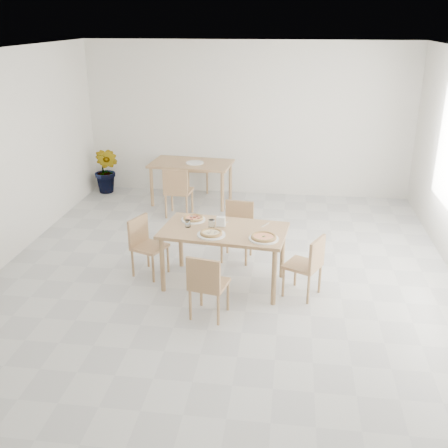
# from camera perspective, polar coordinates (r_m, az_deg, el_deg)

# --- Properties ---
(main_table) EXTENTS (1.60, 1.02, 0.75)m
(main_table) POSITION_cam_1_polar(r_m,az_deg,el_deg) (6.44, 0.00, -1.24)
(main_table) COLOR #A77E56
(main_table) RESTS_ON ground
(chair_south) EXTENTS (0.46, 0.46, 0.78)m
(chair_south) POSITION_cam_1_polar(r_m,az_deg,el_deg) (5.79, -1.89, -6.38)
(chair_south) COLOR tan
(chair_south) RESTS_ON ground
(chair_north) EXTENTS (0.44, 0.44, 0.80)m
(chair_north) POSITION_cam_1_polar(r_m,az_deg,el_deg) (7.26, 1.52, -0.25)
(chair_north) COLOR tan
(chair_north) RESTS_ON ground
(chair_west) EXTENTS (0.50, 0.50, 0.77)m
(chair_west) POSITION_cam_1_polar(r_m,az_deg,el_deg) (6.88, -8.60, -1.94)
(chair_west) COLOR tan
(chair_west) RESTS_ON ground
(chair_east) EXTENTS (0.51, 0.51, 0.78)m
(chair_east) POSITION_cam_1_polar(r_m,az_deg,el_deg) (6.32, 9.18, -4.16)
(chair_east) COLOR tan
(chair_east) RESTS_ON ground
(plate_margherita) EXTENTS (0.35, 0.35, 0.02)m
(plate_margherita) POSITION_cam_1_polar(r_m,az_deg,el_deg) (6.13, 4.34, -1.60)
(plate_margherita) COLOR white
(plate_margherita) RESTS_ON main_table
(plate_mushroom) EXTENTS (0.34, 0.34, 0.02)m
(plate_mushroom) POSITION_cam_1_polar(r_m,az_deg,el_deg) (6.22, -1.39, -1.17)
(plate_mushroom) COLOR white
(plate_mushroom) RESTS_ON main_table
(plate_pepperoni) EXTENTS (0.31, 0.31, 0.02)m
(plate_pepperoni) POSITION_cam_1_polar(r_m,az_deg,el_deg) (6.69, -3.36, 0.48)
(plate_pepperoni) COLOR white
(plate_pepperoni) RESTS_ON main_table
(pizza_margherita) EXTENTS (0.37, 0.37, 0.03)m
(pizza_margherita) POSITION_cam_1_polar(r_m,az_deg,el_deg) (6.12, 4.34, -1.41)
(pizza_margherita) COLOR tan
(pizza_margherita) RESTS_ON plate_margherita
(pizza_mushroom) EXTENTS (0.32, 0.32, 0.03)m
(pizza_mushroom) POSITION_cam_1_polar(r_m,az_deg,el_deg) (6.22, -1.40, -0.97)
(pizza_mushroom) COLOR tan
(pizza_mushroom) RESTS_ON plate_mushroom
(pizza_pepperoni) EXTENTS (0.31, 0.31, 0.03)m
(pizza_pepperoni) POSITION_cam_1_polar(r_m,az_deg,el_deg) (6.68, -3.37, 0.67)
(pizza_pepperoni) COLOR tan
(pizza_pepperoni) RESTS_ON plate_pepperoni
(tumbler_a) EXTENTS (0.08, 0.08, 0.10)m
(tumbler_a) POSITION_cam_1_polar(r_m,az_deg,el_deg) (6.44, -1.36, 0.05)
(tumbler_a) COLOR white
(tumbler_a) RESTS_ON main_table
(tumbler_b) EXTENTS (0.07, 0.07, 0.09)m
(tumbler_b) POSITION_cam_1_polar(r_m,az_deg,el_deg) (6.47, -3.97, 0.06)
(tumbler_b) COLOR white
(tumbler_b) RESTS_ON main_table
(napkin_holder) EXTENTS (0.12, 0.06, 0.13)m
(napkin_holder) POSITION_cam_1_polar(r_m,az_deg,el_deg) (6.45, -0.35, 0.21)
(napkin_holder) COLOR silver
(napkin_holder) RESTS_ON main_table
(fork_a) EXTENTS (0.10, 0.15, 0.01)m
(fork_a) POSITION_cam_1_polar(r_m,az_deg,el_deg) (6.55, 4.51, -0.09)
(fork_a) COLOR silver
(fork_a) RESTS_ON main_table
(fork_b) EXTENTS (0.09, 0.17, 0.01)m
(fork_b) POSITION_cam_1_polar(r_m,az_deg,el_deg) (6.56, 0.02, 0.01)
(fork_b) COLOR silver
(fork_b) RESTS_ON main_table
(second_table) EXTENTS (1.49, 0.94, 0.75)m
(second_table) POSITION_cam_1_polar(r_m,az_deg,el_deg) (9.42, -3.58, 6.17)
(second_table) COLOR tan
(second_table) RESTS_ON ground
(chair_back_s) EXTENTS (0.45, 0.45, 0.85)m
(chair_back_s) POSITION_cam_1_polar(r_m,az_deg,el_deg) (8.77, -5.09, 3.81)
(chair_back_s) COLOR tan
(chair_back_s) RESTS_ON ground
(chair_back_n) EXTENTS (0.43, 0.43, 0.86)m
(chair_back_n) POSITION_cam_1_polar(r_m,az_deg,el_deg) (10.22, -2.66, 6.51)
(chair_back_n) COLOR tan
(chair_back_n) RESTS_ON ground
(plate_empty) EXTENTS (0.31, 0.31, 0.02)m
(plate_empty) POSITION_cam_1_polar(r_m,az_deg,el_deg) (9.34, -3.19, 6.67)
(plate_empty) COLOR white
(plate_empty) RESTS_ON second_table
(potted_plant) EXTENTS (0.60, 0.55, 0.89)m
(potted_plant) POSITION_cam_1_polar(r_m,az_deg,el_deg) (10.25, -12.65, 5.72)
(potted_plant) COLOR #2B681F
(potted_plant) RESTS_ON ground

